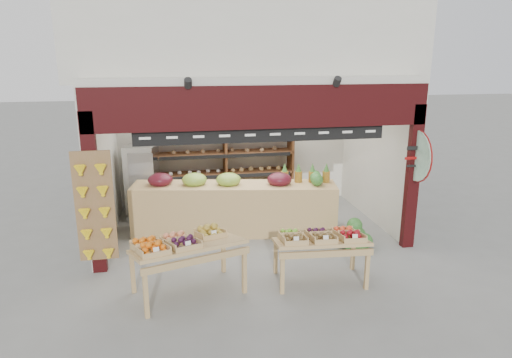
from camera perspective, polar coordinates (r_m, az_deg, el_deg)
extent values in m
plane|color=slate|center=(9.13, -0.47, -7.05)|extent=(60.00, 60.00, 0.00)
cube|color=beige|center=(10.89, -2.63, 4.82)|extent=(5.76, 0.18, 3.00)
cube|color=beige|center=(9.23, -18.51, 2.14)|extent=(0.18, 3.38, 3.00)
cube|color=beige|center=(10.09, 14.70, 3.50)|extent=(0.18, 3.38, 3.00)
cube|color=beige|center=(9.06, -1.20, 12.67)|extent=(5.76, 3.38, 0.12)
cube|color=beige|center=(10.16, -2.33, 19.37)|extent=(6.36, 4.60, 2.40)
cube|color=black|center=(7.47, 0.93, 8.98)|extent=(5.70, 0.14, 0.70)
cube|color=black|center=(7.68, -19.65, -1.84)|extent=(0.22, 0.14, 2.65)
cube|color=black|center=(8.69, 18.96, 0.14)|extent=(0.22, 0.14, 2.65)
cube|color=black|center=(7.56, 0.87, 5.61)|extent=(4.20, 0.05, 0.26)
cylinder|color=white|center=(7.61, 1.52, 7.58)|extent=(0.34, 0.05, 0.34)
cube|color=brown|center=(7.64, -19.49, -3.28)|extent=(0.60, 0.04, 1.80)
cylinder|color=#B7E6C8|center=(8.52, 19.50, 2.74)|extent=(0.04, 0.90, 0.90)
cylinder|color=maroon|center=(8.49, 19.58, 2.71)|extent=(0.01, 0.92, 0.92)
cube|color=brown|center=(10.55, -12.27, 0.41)|extent=(0.05, 0.52, 1.66)
cube|color=brown|center=(10.61, -3.85, 0.81)|extent=(0.05, 0.52, 1.66)
cube|color=brown|center=(10.89, 4.31, 1.19)|extent=(0.05, 0.52, 1.66)
cube|color=brown|center=(10.73, -3.80, -1.60)|extent=(3.11, 0.52, 0.04)
cube|color=brown|center=(10.61, -3.85, 0.81)|extent=(3.11, 0.52, 0.04)
cube|color=brown|center=(10.50, -3.89, 3.28)|extent=(3.11, 0.52, 0.04)
cube|color=brown|center=(10.43, -3.93, 5.23)|extent=(3.11, 0.52, 0.04)
cone|color=#996132|center=(10.34, -10.84, 5.69)|extent=(0.32, 0.32, 0.28)
cone|color=#996132|center=(10.36, -7.38, 5.85)|extent=(0.32, 0.32, 0.28)
cone|color=#996132|center=(10.41, -3.94, 5.99)|extent=(0.32, 0.32, 0.28)
cone|color=#996132|center=(10.50, -0.55, 6.11)|extent=(0.32, 0.32, 0.28)
cone|color=#996132|center=(10.63, 2.78, 6.20)|extent=(0.32, 0.32, 0.28)
cube|color=#BABCC1|center=(10.16, -13.98, -0.39)|extent=(0.75, 0.75, 1.61)
cube|color=silver|center=(9.38, -9.72, -5.42)|extent=(0.45, 0.35, 0.38)
cube|color=silver|center=(9.26, -9.51, -3.37)|extent=(0.41, 0.33, 0.32)
cube|color=#16531D|center=(9.32, -6.29, -5.62)|extent=(0.43, 0.33, 0.32)
cube|color=silver|center=(9.70, -6.53, -4.85)|extent=(0.39, 0.31, 0.30)
cube|color=tan|center=(9.13, -2.71, -3.72)|extent=(4.08, 1.46, 1.00)
ellipsoid|color=#59141E|center=(9.12, -11.88, -0.10)|extent=(0.49, 0.45, 0.27)
ellipsoid|color=#8CB23F|center=(9.02, -7.71, -0.09)|extent=(0.49, 0.45, 0.27)
ellipsoid|color=#8CB23F|center=(8.96, -3.47, -0.08)|extent=(0.49, 0.45, 0.27)
ellipsoid|color=#59141E|center=(8.97, 2.94, -0.06)|extent=(0.49, 0.45, 0.27)
cylinder|color=olive|center=(9.13, 3.58, 0.28)|extent=(0.15, 0.15, 0.22)
cylinder|color=olive|center=(9.16, 5.32, 0.29)|extent=(0.15, 0.15, 0.22)
cylinder|color=olive|center=(9.19, 7.04, 0.29)|extent=(0.15, 0.15, 0.22)
cylinder|color=olive|center=(9.23, 8.75, 0.29)|extent=(0.15, 0.15, 0.22)
cube|color=tan|center=(6.83, -8.58, -8.35)|extent=(1.79, 1.32, 0.24)
cube|color=tan|center=(6.50, -13.59, -14.07)|extent=(0.07, 0.07, 0.65)
cube|color=tan|center=(6.94, -1.47, -11.66)|extent=(0.07, 0.07, 0.65)
cube|color=tan|center=(7.18, -15.17, -11.25)|extent=(0.07, 0.07, 0.65)
cube|color=tan|center=(7.58, -4.10, -9.28)|extent=(0.07, 0.07, 0.65)
cube|color=tan|center=(7.21, 8.07, -7.77)|extent=(1.48, 0.90, 0.21)
cube|color=tan|center=(6.94, 3.31, -12.05)|extent=(0.06, 0.06, 0.57)
cube|color=tan|center=(7.25, 13.69, -11.24)|extent=(0.06, 0.06, 0.57)
cube|color=tan|center=(7.54, 2.47, -9.71)|extent=(0.06, 0.06, 0.57)
cube|color=tan|center=(7.83, 12.04, -9.09)|extent=(0.06, 0.06, 0.57)
sphere|color=#1C541E|center=(8.63, 11.57, -7.72)|extent=(0.29, 0.29, 0.29)
sphere|color=#1C541E|center=(8.74, 13.46, -7.52)|extent=(0.29, 0.29, 0.29)
sphere|color=#1C541E|center=(8.89, 10.83, -6.98)|extent=(0.29, 0.29, 0.29)
sphere|color=#1C541E|center=(9.00, 12.67, -6.79)|extent=(0.29, 0.29, 0.29)
sphere|color=#1C541E|center=(8.72, 12.23, -5.67)|extent=(0.29, 0.29, 0.29)
sphere|color=#1C541E|center=(8.60, 12.79, -7.88)|extent=(0.29, 0.29, 0.29)
sphere|color=#1C541E|center=(8.72, 10.56, -7.41)|extent=(0.29, 0.29, 0.29)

